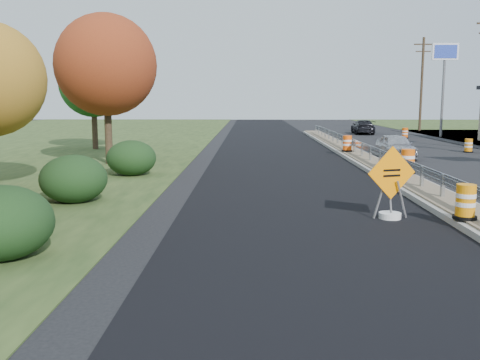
{
  "coord_description": "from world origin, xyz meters",
  "views": [
    {
      "loc": [
        -5.99,
        -16.43,
        3.21
      ],
      "look_at": [
        -6.24,
        -2.46,
        1.1
      ],
      "focal_mm": 40.0,
      "sensor_mm": 36.0,
      "label": 1
    }
  ],
  "objects_px": {
    "caution_sign": "(391,201)",
    "barrel_median_near": "(466,202)",
    "barrel_median_mid": "(408,162)",
    "car_dark_far": "(363,127)",
    "car_silver": "(396,146)",
    "barrel_median_far": "(347,144)",
    "barrel_shoulder_far": "(405,133)",
    "barrel_shoulder_mid": "(469,146)"
  },
  "relations": [
    {
      "from": "caution_sign",
      "to": "barrel_median_near",
      "type": "height_order",
      "value": "caution_sign"
    },
    {
      "from": "barrel_median_mid",
      "to": "car_dark_far",
      "type": "height_order",
      "value": "car_dark_far"
    },
    {
      "from": "car_silver",
      "to": "barrel_median_near",
      "type": "bearing_deg",
      "value": -99.49
    },
    {
      "from": "barrel_median_far",
      "to": "car_dark_far",
      "type": "relative_size",
      "value": 0.2
    },
    {
      "from": "barrel_shoulder_far",
      "to": "car_dark_far",
      "type": "relative_size",
      "value": 0.19
    },
    {
      "from": "caution_sign",
      "to": "barrel_shoulder_far",
      "type": "height_order",
      "value": "caution_sign"
    },
    {
      "from": "barrel_shoulder_mid",
      "to": "car_dark_far",
      "type": "height_order",
      "value": "car_dark_far"
    },
    {
      "from": "barrel_shoulder_mid",
      "to": "barrel_shoulder_far",
      "type": "xyz_separation_m",
      "value": [
        -0.4,
        12.09,
        0.02
      ]
    },
    {
      "from": "caution_sign",
      "to": "barrel_shoulder_mid",
      "type": "distance_m",
      "value": 20.89
    },
    {
      "from": "car_dark_far",
      "to": "caution_sign",
      "type": "bearing_deg",
      "value": 83.47
    },
    {
      "from": "barrel_median_near",
      "to": "car_silver",
      "type": "relative_size",
      "value": 0.22
    },
    {
      "from": "barrel_median_near",
      "to": "barrel_shoulder_far",
      "type": "bearing_deg",
      "value": 76.57
    },
    {
      "from": "barrel_median_far",
      "to": "barrel_shoulder_far",
      "type": "distance_m",
      "value": 15.81
    },
    {
      "from": "barrel_shoulder_far",
      "to": "barrel_median_far",
      "type": "bearing_deg",
      "value": -117.67
    },
    {
      "from": "barrel_median_mid",
      "to": "barrel_median_far",
      "type": "xyz_separation_m",
      "value": [
        -0.78,
        9.24,
        -0.03
      ]
    },
    {
      "from": "barrel_median_mid",
      "to": "barrel_shoulder_mid",
      "type": "bearing_deg",
      "value": 58.01
    },
    {
      "from": "caution_sign",
      "to": "barrel_median_far",
      "type": "xyz_separation_m",
      "value": [
        1.83,
        16.66,
        0.17
      ]
    },
    {
      "from": "barrel_median_mid",
      "to": "barrel_shoulder_far",
      "type": "xyz_separation_m",
      "value": [
        6.56,
        23.24,
        -0.28
      ]
    },
    {
      "from": "barrel_shoulder_mid",
      "to": "car_dark_far",
      "type": "relative_size",
      "value": 0.18
    },
    {
      "from": "barrel_shoulder_far",
      "to": "car_silver",
      "type": "distance_m",
      "value": 16.09
    },
    {
      "from": "caution_sign",
      "to": "barrel_median_near",
      "type": "bearing_deg",
      "value": -49.0
    },
    {
      "from": "car_dark_far",
      "to": "car_silver",
      "type": "bearing_deg",
      "value": 87.13
    },
    {
      "from": "barrel_median_mid",
      "to": "car_silver",
      "type": "xyz_separation_m",
      "value": [
        1.65,
        7.91,
        -0.03
      ]
    },
    {
      "from": "barrel_median_far",
      "to": "barrel_shoulder_far",
      "type": "xyz_separation_m",
      "value": [
        7.34,
        14.0,
        -0.25
      ]
    },
    {
      "from": "barrel_shoulder_mid",
      "to": "caution_sign",
      "type": "bearing_deg",
      "value": -117.29
    },
    {
      "from": "caution_sign",
      "to": "barrel_median_far",
      "type": "relative_size",
      "value": 2.15
    },
    {
      "from": "barrel_median_mid",
      "to": "barrel_median_far",
      "type": "bearing_deg",
      "value": 94.85
    },
    {
      "from": "barrel_shoulder_far",
      "to": "car_dark_far",
      "type": "height_order",
      "value": "car_dark_far"
    },
    {
      "from": "caution_sign",
      "to": "barrel_median_mid",
      "type": "xyz_separation_m",
      "value": [
        2.61,
        7.42,
        0.2
      ]
    },
    {
      "from": "barrel_median_near",
      "to": "car_dark_far",
      "type": "xyz_separation_m",
      "value": [
        5.22,
        37.29,
        0.01
      ]
    },
    {
      "from": "car_dark_far",
      "to": "barrel_median_mid",
      "type": "bearing_deg",
      "value": 85.81
    },
    {
      "from": "barrel_shoulder_mid",
      "to": "barrel_shoulder_far",
      "type": "relative_size",
      "value": 0.96
    },
    {
      "from": "barrel_shoulder_far",
      "to": "barrel_median_mid",
      "type": "bearing_deg",
      "value": -105.76
    },
    {
      "from": "caution_sign",
      "to": "barrel_median_far",
      "type": "height_order",
      "value": "caution_sign"
    },
    {
      "from": "barrel_shoulder_mid",
      "to": "car_silver",
      "type": "distance_m",
      "value": 6.22
    },
    {
      "from": "barrel_median_near",
      "to": "barrel_median_mid",
      "type": "distance_m",
      "value": 8.44
    },
    {
      "from": "barrel_shoulder_mid",
      "to": "car_silver",
      "type": "xyz_separation_m",
      "value": [
        -5.31,
        -3.23,
        0.27
      ]
    },
    {
      "from": "car_dark_far",
      "to": "barrel_median_far",
      "type": "bearing_deg",
      "value": 79.83
    },
    {
      "from": "barrel_median_far",
      "to": "car_silver",
      "type": "bearing_deg",
      "value": -28.57
    },
    {
      "from": "barrel_median_near",
      "to": "caution_sign",
      "type": "bearing_deg",
      "value": 149.23
    },
    {
      "from": "barrel_median_mid",
      "to": "car_dark_far",
      "type": "xyz_separation_m",
      "value": [
        4.23,
        28.91,
        -0.04
      ]
    },
    {
      "from": "barrel_shoulder_far",
      "to": "car_silver",
      "type": "bearing_deg",
      "value": -107.75
    }
  ]
}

